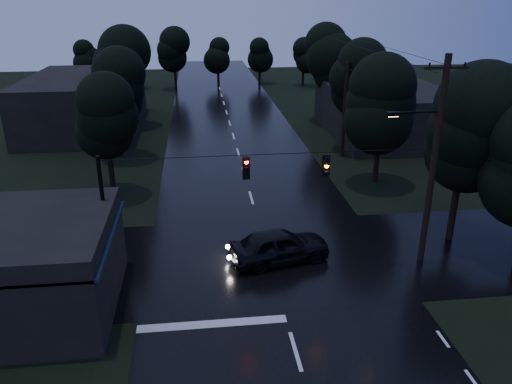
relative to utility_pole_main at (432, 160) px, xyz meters
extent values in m
cube|color=black|center=(-7.41, 19.00, -5.26)|extent=(12.00, 120.00, 0.02)
cube|color=black|center=(-7.41, 1.00, -5.26)|extent=(60.00, 9.00, 0.02)
cube|color=black|center=(-17.41, -2.00, -2.06)|extent=(6.00, 7.00, 0.12)
cube|color=black|center=(-14.41, -2.00, -2.06)|extent=(0.30, 7.00, 0.15)
cylinder|color=black|center=(-14.61, -5.00, -3.76)|extent=(0.10, 0.10, 3.00)
cylinder|color=black|center=(-14.61, 1.00, -3.76)|extent=(0.10, 0.10, 3.00)
cube|color=#EEAE5F|center=(-14.46, -3.50, -2.76)|extent=(0.06, 1.60, 0.50)
cube|color=#EEAE5F|center=(-14.46, -0.80, -2.76)|extent=(0.06, 1.20, 0.50)
cube|color=black|center=(6.59, 23.00, -3.06)|extent=(10.00, 14.00, 4.40)
cube|color=black|center=(-21.41, 29.00, -2.76)|extent=(10.00, 16.00, 5.00)
cylinder|color=black|center=(0.09, 0.00, -0.26)|extent=(0.30, 0.30, 10.00)
cube|color=black|center=(0.09, 0.00, 4.14)|extent=(2.00, 0.12, 0.12)
cylinder|color=black|center=(-1.01, 0.00, 2.24)|extent=(2.20, 0.10, 0.10)
cube|color=black|center=(-2.11, 0.00, 2.19)|extent=(0.60, 0.25, 0.18)
cube|color=#FFB266|center=(-2.11, 0.00, 2.09)|extent=(0.45, 0.18, 0.03)
cylinder|color=black|center=(0.89, 17.00, -1.51)|extent=(0.30, 0.30, 7.50)
cube|color=black|center=(0.89, 17.00, 1.64)|extent=(2.00, 0.12, 0.12)
cylinder|color=black|center=(-14.91, 0.00, -2.26)|extent=(0.18, 0.18, 6.00)
cylinder|color=black|center=(-7.41, 0.00, 0.54)|extent=(15.00, 0.03, 0.03)
cube|color=black|center=(-8.61, 0.00, -0.06)|extent=(0.32, 0.25, 1.00)
sphere|color=#FF0C07|center=(-8.61, -0.15, -0.06)|extent=(0.18, 0.18, 0.18)
cube|color=black|center=(-5.01, 0.00, -0.06)|extent=(0.32, 0.25, 1.00)
sphere|color=orange|center=(-5.01, -0.15, -0.06)|extent=(0.18, 0.18, 0.18)
cylinder|color=black|center=(2.59, 2.00, -3.86)|extent=(0.36, 0.36, 2.80)
sphere|color=black|center=(2.59, 2.00, -0.46)|extent=(4.48, 4.48, 4.48)
sphere|color=black|center=(2.59, 2.00, 0.74)|extent=(4.48, 4.48, 4.48)
sphere|color=black|center=(2.59, 2.00, 1.94)|extent=(4.48, 4.48, 4.48)
cylinder|color=black|center=(-16.41, 11.00, -4.03)|extent=(0.36, 0.36, 2.45)
sphere|color=black|center=(-16.41, 11.00, -1.06)|extent=(3.92, 3.92, 3.92)
sphere|color=black|center=(-16.41, 11.00, -0.01)|extent=(3.92, 3.92, 3.92)
sphere|color=black|center=(-16.41, 11.00, 1.04)|extent=(3.92, 3.92, 3.92)
cylinder|color=black|center=(-17.01, 19.00, -3.95)|extent=(0.36, 0.36, 2.62)
sphere|color=black|center=(-17.01, 19.00, -0.76)|extent=(4.20, 4.20, 4.20)
sphere|color=black|center=(-17.01, 19.00, 0.37)|extent=(4.20, 4.20, 4.20)
sphere|color=black|center=(-17.01, 19.00, 1.49)|extent=(4.20, 4.20, 4.20)
cylinder|color=black|center=(-17.61, 29.00, -3.86)|extent=(0.36, 0.36, 2.80)
sphere|color=black|center=(-17.61, 29.00, -0.46)|extent=(4.48, 4.48, 4.48)
sphere|color=black|center=(-17.61, 29.00, 0.74)|extent=(4.48, 4.48, 4.48)
sphere|color=black|center=(-17.61, 29.00, 1.94)|extent=(4.48, 4.48, 4.48)
cylinder|color=black|center=(1.59, 11.00, -3.95)|extent=(0.36, 0.36, 2.62)
sphere|color=black|center=(1.59, 11.00, -0.76)|extent=(4.20, 4.20, 4.20)
sphere|color=black|center=(1.59, 11.00, 0.37)|extent=(4.20, 4.20, 4.20)
sphere|color=black|center=(1.59, 11.00, 1.49)|extent=(4.20, 4.20, 4.20)
cylinder|color=black|center=(2.19, 19.00, -3.86)|extent=(0.36, 0.36, 2.80)
sphere|color=black|center=(2.19, 19.00, -0.46)|extent=(4.48, 4.48, 4.48)
sphere|color=black|center=(2.19, 19.00, 0.74)|extent=(4.48, 4.48, 4.48)
sphere|color=black|center=(2.19, 19.00, 1.94)|extent=(4.48, 4.48, 4.48)
cylinder|color=black|center=(2.79, 29.00, -3.77)|extent=(0.36, 0.36, 2.97)
sphere|color=black|center=(2.79, 29.00, -0.16)|extent=(4.76, 4.76, 4.76)
sphere|color=black|center=(2.79, 29.00, 1.12)|extent=(4.76, 4.76, 4.76)
sphere|color=black|center=(2.79, 29.00, 2.39)|extent=(4.76, 4.76, 4.76)
imported|color=black|center=(-6.92, 0.75, -4.41)|extent=(5.27, 3.01, 1.69)
camera|label=1|loc=(-10.65, -20.70, 7.14)|focal=35.00mm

